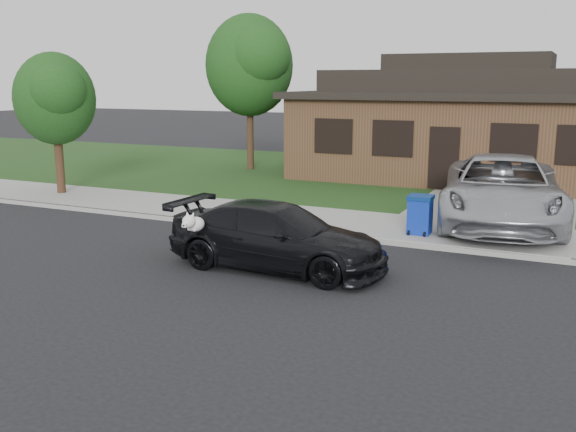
% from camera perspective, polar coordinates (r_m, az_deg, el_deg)
% --- Properties ---
extents(ground, '(120.00, 120.00, 0.00)m').
position_cam_1_polar(ground, '(14.16, -12.22, -3.89)').
color(ground, black).
rests_on(ground, ground).
extents(sidewalk, '(60.00, 3.00, 0.12)m').
position_cam_1_polar(sidewalk, '(18.25, -2.77, 0.12)').
color(sidewalk, gray).
rests_on(sidewalk, ground).
extents(curb, '(60.00, 0.12, 0.12)m').
position_cam_1_polar(curb, '(16.97, -5.12, -0.82)').
color(curb, gray).
rests_on(curb, ground).
extents(lawn, '(60.00, 13.00, 0.13)m').
position_cam_1_polar(lawn, '(25.50, 5.63, 3.48)').
color(lawn, '#193814').
rests_on(lawn, ground).
extents(driveway, '(4.50, 13.00, 0.14)m').
position_cam_1_polar(driveway, '(21.27, 18.28, 1.25)').
color(driveway, gray).
rests_on(driveway, ground).
extents(sedan, '(4.69, 2.29, 1.34)m').
position_cam_1_polar(sedan, '(13.13, -1.01, -1.83)').
color(sedan, black).
rests_on(sedan, ground).
extents(minivan, '(3.81, 6.71, 1.77)m').
position_cam_1_polar(minivan, '(17.45, 18.48, 2.18)').
color(minivan, '#ABADB3').
rests_on(minivan, driveway).
extents(recycling_bin, '(0.59, 0.63, 0.96)m').
position_cam_1_polar(recycling_bin, '(15.88, 11.65, 0.11)').
color(recycling_bin, '#0E2B9F').
rests_on(recycling_bin, sidewalk).
extents(house, '(12.60, 8.60, 4.65)m').
position_cam_1_polar(house, '(26.22, 15.56, 7.89)').
color(house, '#422B1C').
rests_on(house, ground).
extents(tree_0, '(3.78, 3.60, 6.34)m').
position_cam_1_polar(tree_0, '(26.86, -3.26, 13.39)').
color(tree_0, '#332114').
rests_on(tree_0, ground).
extents(tree_2, '(2.73, 2.60, 4.59)m').
position_cam_1_polar(tree_2, '(22.37, -19.97, 9.89)').
color(tree_2, '#332114').
rests_on(tree_2, ground).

